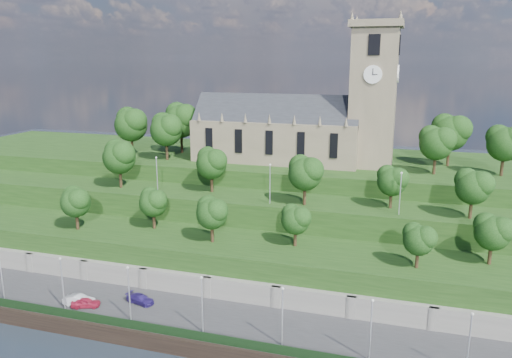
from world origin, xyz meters
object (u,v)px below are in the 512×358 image
(car_left, at_px, (86,303))
(car_right, at_px, (140,299))
(car_middle, at_px, (79,300))
(church, at_px, (302,123))

(car_left, relative_size, car_right, 0.90)
(car_left, bearing_deg, car_middle, 56.71)
(church, height_order, car_middle, church)
(church, xyz_separation_m, car_left, (-20.38, -42.23, -19.88))
(car_middle, bearing_deg, car_left, -110.47)
(church, height_order, car_right, church)
(car_middle, bearing_deg, car_right, -77.27)
(church, distance_m, car_middle, 51.19)
(church, relative_size, car_right, 9.21)
(car_left, height_order, car_right, car_left)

